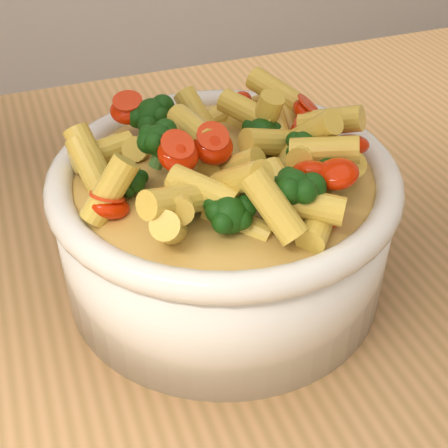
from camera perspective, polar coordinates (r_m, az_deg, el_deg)
name	(u,v)px	position (r m, az deg, el deg)	size (l,w,h in m)	color
table	(156,373)	(0.58, -6.22, -13.40)	(1.20, 0.80, 0.90)	#A77647
serving_bowl	(224,223)	(0.47, 0.00, 0.13)	(0.25, 0.25, 0.11)	white
pasta_salad	(224,145)	(0.44, 0.00, 7.21)	(0.20, 0.20, 0.05)	#FFDD50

